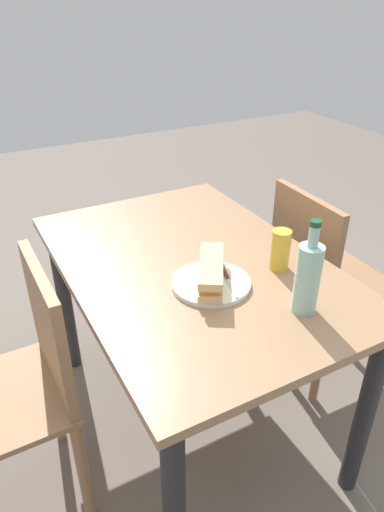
# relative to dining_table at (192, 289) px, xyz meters

# --- Properties ---
(ground_plane) EXTENTS (8.00, 8.00, 0.00)m
(ground_plane) POSITION_rel_dining_table_xyz_m (0.00, 0.00, -0.62)
(ground_plane) COLOR #6B6056
(dining_table) EXTENTS (1.17, 0.79, 0.73)m
(dining_table) POSITION_rel_dining_table_xyz_m (0.00, 0.00, 0.00)
(dining_table) COLOR #997251
(dining_table) RESTS_ON ground
(chair_far) EXTENTS (0.42, 0.42, 0.87)m
(chair_far) POSITION_rel_dining_table_xyz_m (-0.00, 0.59, -0.12)
(chair_far) COLOR #936B47
(chair_far) RESTS_ON ground
(chair_near) EXTENTS (0.40, 0.40, 0.87)m
(chair_near) POSITION_rel_dining_table_xyz_m (0.03, -0.59, -0.12)
(chair_near) COLOR #936B47
(chair_near) RESTS_ON ground
(plate_near) EXTENTS (0.24, 0.24, 0.01)m
(plate_near) POSITION_rel_dining_table_xyz_m (0.15, -0.02, 0.12)
(plate_near) COLOR silver
(plate_near) RESTS_ON dining_table
(baguette_sandwich_near) EXTENTS (0.24, 0.19, 0.07)m
(baguette_sandwich_near) POSITION_rel_dining_table_xyz_m (0.15, -0.02, 0.16)
(baguette_sandwich_near) COLOR #DBB77A
(baguette_sandwich_near) RESTS_ON plate_near
(knife_near) EXTENTS (0.18, 0.06, 0.01)m
(knife_near) POSITION_rel_dining_table_xyz_m (0.17, 0.03, 0.13)
(knife_near) COLOR silver
(knife_near) RESTS_ON plate_near
(water_bottle) EXTENTS (0.07, 0.07, 0.28)m
(water_bottle) POSITION_rel_dining_table_xyz_m (0.38, 0.15, 0.22)
(water_bottle) COLOR #99C6B7
(water_bottle) RESTS_ON dining_table
(beer_glass) EXTENTS (0.06, 0.06, 0.13)m
(beer_glass) POSITION_rel_dining_table_xyz_m (0.17, 0.23, 0.18)
(beer_glass) COLOR gold
(beer_glass) RESTS_ON dining_table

